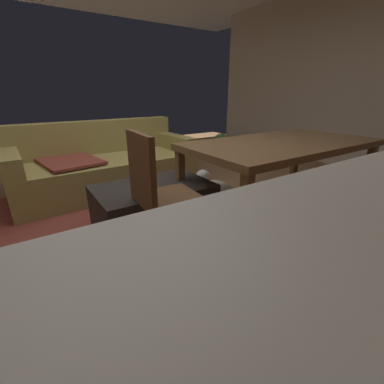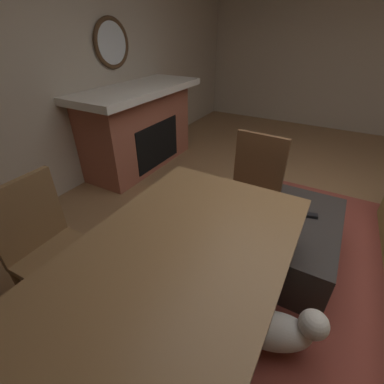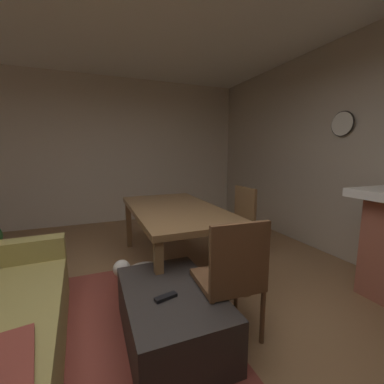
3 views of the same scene
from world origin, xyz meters
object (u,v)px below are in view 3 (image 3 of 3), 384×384
Objects in this scene: ottoman_coffee_table at (171,315)px; dining_table at (175,213)px; small_dog at (137,273)px; tv_remote at (166,297)px; dining_chair_west at (232,273)px; wall_clock at (342,124)px; dining_chair_south at (238,218)px.

ottoman_coffee_table is 1.33m from dining_table.
tv_remote is at bearing -176.97° from small_dog.
wall_clock is (0.84, -2.06, 1.22)m from dining_chair_west.
dining_chair_west is (-1.34, 0.89, 0.00)m from dining_chair_south.
tv_remote is at bearing 159.09° from dining_table.
dining_chair_south and dining_chair_west have the same top height.
dining_chair_south is 1.00× the size of dining_chair_west.
dining_chair_west is 1.80× the size of small_dog.
small_dog is (-0.38, 1.42, -0.34)m from dining_chair_south.
dining_chair_west is (-0.16, -0.42, 0.32)m from ottoman_coffee_table.
tv_remote is at bearing 106.86° from wall_clock.
dining_chair_south is (1.27, -1.37, 0.11)m from tv_remote.
dining_table is 5.97× the size of wall_clock.
tv_remote is (-0.09, 0.06, 0.21)m from ottoman_coffee_table.
tv_remote reaches higher than ottoman_coffee_table.
ottoman_coffee_table is 1.97× the size of small_dog.
small_dog is at bearing 28.77° from dining_chair_west.
ottoman_coffee_table is at bearing 105.27° from wall_clock.
ottoman_coffee_table is 3.00m from wall_clock.
dining_chair_west is at bearing -151.23° from small_dog.
small_dog is at bearing 125.29° from dining_table.
dining_table is at bearing -0.24° from dining_chair_west.
dining_table is 0.90m from dining_chair_south.
ottoman_coffee_table is 3.22× the size of wall_clock.
ottoman_coffee_table is 1.79m from dining_chair_south.
dining_chair_west is (-0.07, -0.48, 0.11)m from tv_remote.
dining_chair_south is at bearing -89.77° from dining_table.
dining_chair_south is at bearing -75.01° from small_dog.
tv_remote is 1.38m from dining_table.
dining_table is (1.17, -0.42, 0.47)m from ottoman_coffee_table.
small_dog is (0.96, 0.53, -0.34)m from dining_chair_west.
dining_chair_west is at bearing 179.76° from dining_table.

